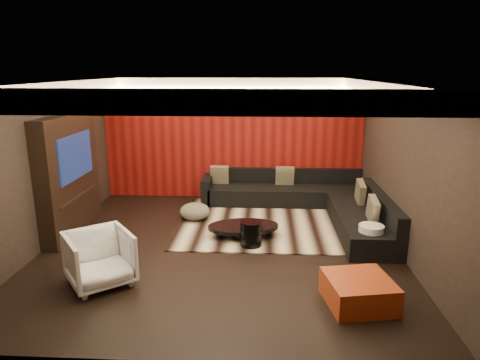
# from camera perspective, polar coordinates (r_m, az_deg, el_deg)

# --- Properties ---
(floor) EXTENTS (6.00, 6.00, 0.02)m
(floor) POSITION_cam_1_polar(r_m,az_deg,el_deg) (7.50, -2.57, -9.00)
(floor) COLOR black
(floor) RESTS_ON ground
(ceiling) EXTENTS (6.00, 6.00, 0.02)m
(ceiling) POSITION_cam_1_polar(r_m,az_deg,el_deg) (6.87, -2.85, 13.08)
(ceiling) COLOR silver
(ceiling) RESTS_ON ground
(wall_back) EXTENTS (6.00, 0.02, 2.80)m
(wall_back) POSITION_cam_1_polar(r_m,az_deg,el_deg) (9.99, -0.97, 5.47)
(wall_back) COLOR black
(wall_back) RESTS_ON ground
(wall_left) EXTENTS (0.02, 6.00, 2.80)m
(wall_left) POSITION_cam_1_polar(r_m,az_deg,el_deg) (7.94, -24.88, 1.68)
(wall_left) COLOR black
(wall_left) RESTS_ON ground
(wall_right) EXTENTS (0.02, 6.00, 2.80)m
(wall_right) POSITION_cam_1_polar(r_m,az_deg,el_deg) (7.38, 21.23, 1.16)
(wall_right) COLOR black
(wall_right) RESTS_ON ground
(red_feature_wall) EXTENTS (5.98, 0.05, 2.78)m
(red_feature_wall) POSITION_cam_1_polar(r_m,az_deg,el_deg) (9.95, -0.99, 5.43)
(red_feature_wall) COLOR #6B0C0A
(red_feature_wall) RESTS_ON ground
(soffit_back) EXTENTS (6.00, 0.60, 0.22)m
(soffit_back) POSITION_cam_1_polar(r_m,az_deg,el_deg) (9.56, -1.14, 12.82)
(soffit_back) COLOR silver
(soffit_back) RESTS_ON ground
(soffit_front) EXTENTS (6.00, 0.60, 0.22)m
(soffit_front) POSITION_cam_1_polar(r_m,az_deg,el_deg) (4.20, -6.66, 10.36)
(soffit_front) COLOR silver
(soffit_front) RESTS_ON ground
(soffit_left) EXTENTS (0.60, 4.80, 0.22)m
(soffit_left) POSITION_cam_1_polar(r_m,az_deg,el_deg) (7.64, -23.83, 11.14)
(soffit_left) COLOR silver
(soffit_left) RESTS_ON ground
(soffit_right) EXTENTS (0.60, 4.80, 0.22)m
(soffit_right) POSITION_cam_1_polar(r_m,az_deg,el_deg) (7.12, 19.79, 11.35)
(soffit_right) COLOR silver
(soffit_right) RESTS_ON ground
(cove_back) EXTENTS (4.80, 0.08, 0.04)m
(cove_back) POSITION_cam_1_polar(r_m,az_deg,el_deg) (9.23, -1.29, 12.19)
(cove_back) COLOR #FFD899
(cove_back) RESTS_ON ground
(cove_front) EXTENTS (4.80, 0.08, 0.04)m
(cove_front) POSITION_cam_1_polar(r_m,az_deg,el_deg) (4.54, -5.90, 9.56)
(cove_front) COLOR #FFD899
(cove_front) RESTS_ON ground
(cove_left) EXTENTS (0.08, 4.80, 0.04)m
(cove_left) POSITION_cam_1_polar(r_m,az_deg,el_deg) (7.50, -21.40, 10.64)
(cove_left) COLOR #FFD899
(cove_left) RESTS_ON ground
(cove_right) EXTENTS (0.08, 4.80, 0.04)m
(cove_right) POSITION_cam_1_polar(r_m,az_deg,el_deg) (7.04, 17.02, 10.80)
(cove_right) COLOR #FFD899
(cove_right) RESTS_ON ground
(tv_surround) EXTENTS (0.30, 2.00, 2.20)m
(tv_surround) POSITION_cam_1_polar(r_m,az_deg,el_deg) (8.45, -21.85, 0.62)
(tv_surround) COLOR black
(tv_surround) RESTS_ON ground
(tv_screen) EXTENTS (0.04, 1.30, 0.80)m
(tv_screen) POSITION_cam_1_polar(r_m,az_deg,el_deg) (8.31, -21.07, 2.95)
(tv_screen) COLOR black
(tv_screen) RESTS_ON ground
(tv_shelf) EXTENTS (0.04, 1.60, 0.04)m
(tv_shelf) POSITION_cam_1_polar(r_m,az_deg,el_deg) (8.49, -20.61, -2.01)
(tv_shelf) COLOR black
(tv_shelf) RESTS_ON ground
(rug) EXTENTS (4.01, 3.01, 0.02)m
(rug) POSITION_cam_1_polar(r_m,az_deg,el_deg) (8.63, 5.33, -5.66)
(rug) COLOR beige
(rug) RESTS_ON floor
(coffee_table) EXTENTS (1.48, 1.48, 0.22)m
(coffee_table) POSITION_cam_1_polar(r_m,az_deg,el_deg) (7.86, 0.44, -6.75)
(coffee_table) COLOR black
(coffee_table) RESTS_ON rug
(drum_stool) EXTENTS (0.40, 0.40, 0.44)m
(drum_stool) POSITION_cam_1_polar(r_m,az_deg,el_deg) (7.43, 1.48, -7.14)
(drum_stool) COLOR black
(drum_stool) RESTS_ON rug
(striped_pouf) EXTENTS (0.75, 0.75, 0.34)m
(striped_pouf) POSITION_cam_1_polar(r_m,az_deg,el_deg) (8.74, -6.04, -4.18)
(striped_pouf) COLOR #BDB993
(striped_pouf) RESTS_ON rug
(white_side_table) EXTENTS (0.51, 0.51, 0.51)m
(white_side_table) POSITION_cam_1_polar(r_m,az_deg,el_deg) (7.44, 17.00, -7.64)
(white_side_table) COLOR silver
(white_side_table) RESTS_ON floor
(orange_ottoman) EXTENTS (0.95, 0.95, 0.36)m
(orange_ottoman) POSITION_cam_1_polar(r_m,az_deg,el_deg) (5.96, 15.53, -14.12)
(orange_ottoman) COLOR #9B2E14
(orange_ottoman) RESTS_ON floor
(armchair) EXTENTS (1.18, 1.19, 0.78)m
(armchair) POSITION_cam_1_polar(r_m,az_deg,el_deg) (6.46, -18.20, -9.93)
(armchair) COLOR silver
(armchair) RESTS_ON floor
(sectional_sofa) EXTENTS (3.65, 3.50, 0.75)m
(sectional_sofa) POSITION_cam_1_polar(r_m,az_deg,el_deg) (9.17, 9.43, -2.88)
(sectional_sofa) COLOR black
(sectional_sofa) RESTS_ON floor
(throw_pillows) EXTENTS (3.20, 2.74, 0.50)m
(throw_pillows) POSITION_cam_1_polar(r_m,az_deg,el_deg) (8.97, 8.41, -0.87)
(throw_pillows) COLOR #C3BA8F
(throw_pillows) RESTS_ON sectional_sofa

